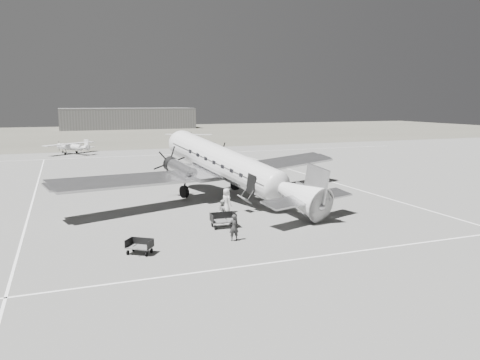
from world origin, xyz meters
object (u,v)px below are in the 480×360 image
at_px(dc3_airliner, 232,169).
at_px(passenger, 226,201).
at_px(hangar_main, 128,118).
at_px(baggage_cart_far, 140,247).
at_px(ground_crew, 234,228).
at_px(light_plane_left, 72,148).
at_px(ramp_agent, 223,211).
at_px(light_plane_right, 188,138).
at_px(baggage_cart_near, 223,220).

distance_m(dc3_airliner, passenger, 4.81).
relative_size(hangar_main, baggage_cart_far, 27.76).
bearing_deg(passenger, ground_crew, 146.06).
xyz_separation_m(dc3_airliner, baggage_cart_far, (-9.84, -11.68, -2.45)).
bearing_deg(light_plane_left, baggage_cart_far, -125.61).
xyz_separation_m(light_plane_left, passenger, (10.40, -48.92, -0.04)).
xyz_separation_m(baggage_cart_far, ramp_agent, (6.73, 4.93, 0.42)).
height_order(dc3_airliner, light_plane_right, dc3_airliner).
height_order(light_plane_right, baggage_cart_far, light_plane_right).
bearing_deg(passenger, ramp_agent, 137.75).
height_order(baggage_cart_near, baggage_cart_far, baggage_cart_near).
bearing_deg(light_plane_right, passenger, -73.77).
bearing_deg(baggage_cart_far, ramp_agent, 71.80).
height_order(hangar_main, ground_crew, hangar_main).
xyz_separation_m(dc3_airliner, ground_crew, (-3.90, -11.17, -2.02)).
xyz_separation_m(ground_crew, ramp_agent, (0.78, 4.42, -0.00)).
relative_size(light_plane_right, ground_crew, 5.98).
bearing_deg(dc3_airliner, hangar_main, 67.69).
bearing_deg(light_plane_right, ramp_agent, -74.30).
relative_size(dc3_airliner, baggage_cart_near, 16.84).
height_order(hangar_main, ramp_agent, hangar_main).
bearing_deg(baggage_cart_far, baggage_cart_near, 65.90).
height_order(light_plane_right, ground_crew, light_plane_right).
distance_m(baggage_cart_near, ramp_agent, 1.34).
xyz_separation_m(dc3_airliner, light_plane_right, (11.32, 58.82, -1.82)).
bearing_deg(baggage_cart_far, passenger, 79.59).
relative_size(hangar_main, light_plane_left, 4.32).
height_order(light_plane_left, ground_crew, light_plane_left).
relative_size(light_plane_right, baggage_cart_near, 5.66).
bearing_deg(passenger, dc3_airliner, -43.71).
bearing_deg(ramp_agent, light_plane_right, -4.02).
xyz_separation_m(baggage_cart_far, ground_crew, (5.95, 0.51, 0.42)).
distance_m(hangar_main, ramp_agent, 125.39).
xyz_separation_m(hangar_main, dc3_airliner, (-6.59, -118.25, -0.43)).
height_order(hangar_main, baggage_cart_far, hangar_main).
bearing_deg(baggage_cart_near, light_plane_left, 102.38).
xyz_separation_m(baggage_cart_near, passenger, (1.63, 3.98, 0.47)).
distance_m(hangar_main, passenger, 122.56).
xyz_separation_m(hangar_main, baggage_cart_far, (-16.44, -129.93, -2.87)).
height_order(baggage_cart_far, passenger, passenger).
bearing_deg(hangar_main, passenger, -93.97).
xyz_separation_m(light_plane_right, baggage_cart_far, (-21.16, -70.50, -0.62)).
bearing_deg(light_plane_right, ground_crew, -74.15).
relative_size(hangar_main, baggage_cart_near, 23.46).
distance_m(hangar_main, light_plane_right, 59.66).
height_order(ground_crew, passenger, passenger).
bearing_deg(hangar_main, ground_crew, -94.63).
xyz_separation_m(dc3_airliner, baggage_cart_near, (-3.52, -7.98, -2.37)).
relative_size(light_plane_left, ground_crew, 5.74).
bearing_deg(baggage_cart_near, passenger, 70.75).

